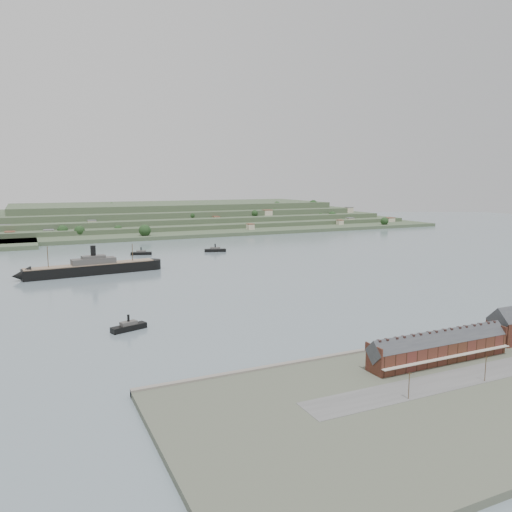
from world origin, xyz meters
name	(u,v)px	position (x,y,z in m)	size (l,w,h in m)	color
ground	(257,278)	(0.00, 0.00, 0.00)	(1400.00, 1400.00, 0.00)	slate
near_shore	(506,379)	(0.00, -186.75, 1.01)	(220.00, 80.00, 2.60)	#4C5142
terrace_row	(439,347)	(-10.00, -168.02, 6.84)	(55.60, 9.80, 11.07)	#4A291A
gabled_building	(506,327)	(27.50, -164.00, 8.19)	(10.40, 10.18, 14.09)	#4A291A
far_peninsula	(155,218)	(27.91, 393.10, 11.88)	(760.00, 309.00, 30.00)	#3D5035
steamship	(88,268)	(-98.64, 57.36, 4.31)	(97.34, 20.06, 23.35)	black
tugboat	(129,327)	(-97.77, -81.57, 1.68)	(15.81, 8.60, 6.88)	black
ferry_west	(141,253)	(-46.55, 133.43, 1.58)	(18.18, 9.68, 6.57)	black
ferry_east	(215,250)	(17.13, 124.10, 1.71)	(19.70, 10.49, 7.12)	black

